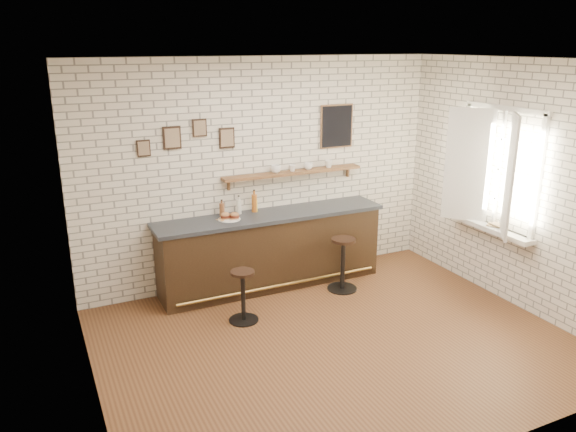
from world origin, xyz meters
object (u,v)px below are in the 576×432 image
shelf_cup_b (292,168)px  book_upper (495,226)px  shelf_cup_c (308,166)px  shelf_cup_d (329,164)px  bar_stool_left (243,294)px  bitters_bottle_amber (254,203)px  book_lower (495,227)px  bar_stool_right (343,262)px  ciabatta_sandwich (230,216)px  condiment_bottle_yellow (255,205)px  sandwich_plate (229,219)px  shelf_cup_a (276,169)px  bitters_bottle_white (239,206)px  bar_counter (271,250)px  bitters_bottle_brown (222,209)px

shelf_cup_b → book_upper: bearing=-76.6°
shelf_cup_c → book_upper: bearing=-135.7°
shelf_cup_d → bar_stool_left: bearing=-137.0°
bitters_bottle_amber → book_lower: bearing=-33.5°
bar_stool_right → shelf_cup_c: shelf_cup_c is taller
ciabatta_sandwich → condiment_bottle_yellow: (0.42, 0.19, 0.03)m
condiment_bottle_yellow → book_upper: 3.07m
sandwich_plate → bar_stool_left: sandwich_plate is taller
ciabatta_sandwich → bar_stool_left: (-0.15, -0.80, -0.72)m
sandwich_plate → shelf_cup_b: bearing=11.9°
shelf_cup_b → shelf_cup_d: shelf_cup_d is taller
ciabatta_sandwich → book_upper: 3.34m
bar_stool_left → shelf_cup_a: size_ratio=4.72×
shelf_cup_a → bitters_bottle_white: bearing=150.8°
bitters_bottle_white → shelf_cup_d: (1.34, 0.02, 0.44)m
sandwich_plate → shelf_cup_a: bearing=15.6°
bar_counter → bar_stool_left: bar_counter is taller
bitters_bottle_brown → shelf_cup_a: size_ratio=1.63×
condiment_bottle_yellow → ciabatta_sandwich: bearing=-155.9°
condiment_bottle_yellow → shelf_cup_a: (0.31, 0.02, 0.46)m
shelf_cup_d → book_lower: 2.32m
bar_stool_left → shelf_cup_b: 1.93m
shelf_cup_a → book_upper: 2.89m
bitters_bottle_white → sandwich_plate: bearing=-137.2°
shelf_cup_a → shelf_cup_b: size_ratio=1.40×
bar_counter → bitters_bottle_amber: (-0.16, 0.18, 0.63)m
sandwich_plate → shelf_cup_c: size_ratio=2.29×
ciabatta_sandwich → shelf_cup_c: (1.22, 0.21, 0.49)m
shelf_cup_a → shelf_cup_b: 0.24m
bitters_bottle_white → condiment_bottle_yellow: bearing=0.0°
bitters_bottle_brown → bitters_bottle_amber: bearing=-0.0°
bar_stool_left → shelf_cup_c: shelf_cup_c is taller
ciabatta_sandwich → shelf_cup_b: size_ratio=2.63×
shelf_cup_b → shelf_cup_a: bearing=144.2°
bar_counter → condiment_bottle_yellow: size_ratio=15.23×
bitters_bottle_brown → book_lower: bearing=-29.4°
book_upper → shelf_cup_a: bearing=140.2°
sandwich_plate → bitters_bottle_amber: size_ratio=0.94×
bar_counter → bitters_bottle_white: bearing=154.4°
sandwich_plate → condiment_bottle_yellow: (0.43, 0.19, 0.08)m
shelf_cup_a → bitters_bottle_amber: bearing=152.3°
bitters_bottle_white → bar_counter: bearing=-25.6°
bar_counter → sandwich_plate: sandwich_plate is taller
ciabatta_sandwich → bitters_bottle_white: size_ratio=1.02×
bitters_bottle_white → shelf_cup_a: (0.54, 0.02, 0.44)m
bar_stool_left → bitters_bottle_amber: bearing=60.6°
sandwich_plate → book_lower: size_ratio=1.33×
bitters_bottle_amber → shelf_cup_b: bearing=2.1°
bar_counter → bitters_bottle_brown: (-0.61, 0.18, 0.59)m
bitters_bottle_brown → shelf_cup_b: size_ratio=2.29×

